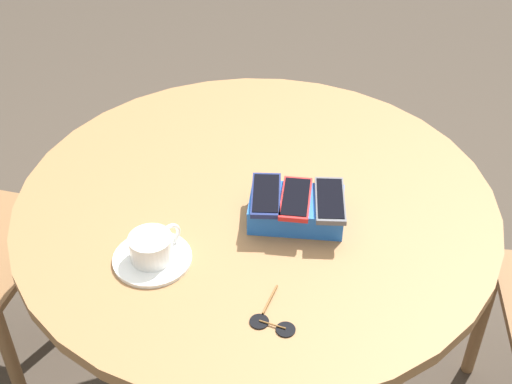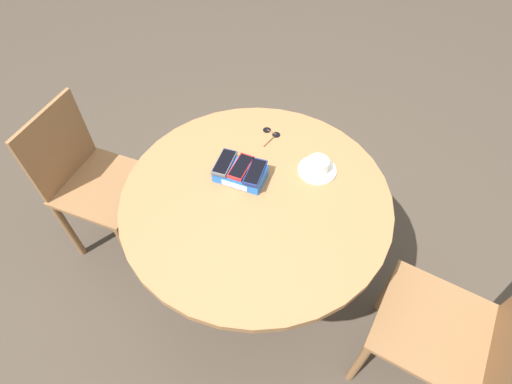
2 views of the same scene
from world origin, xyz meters
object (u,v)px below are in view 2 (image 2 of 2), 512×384
Objects in this scene: sunglasses at (271,134)px; chair_far_side at (453,335)px; round_table at (256,210)px; phone_gray at (224,162)px; saucer at (317,170)px; phone_box at (240,173)px; chair_near_window at (95,183)px; coffee_cup at (317,165)px; phone_navy at (255,172)px; phone_red at (241,167)px.

chair_far_side is (0.84, -0.62, -0.31)m from sunglasses.
phone_gray is at bearing 149.06° from round_table.
sunglasses is at bearing 142.04° from saucer.
phone_box is 0.25× the size of chair_near_window.
phone_gray is 0.38m from coffee_cup.
coffee_cup is (-0.00, -0.00, 0.03)m from saucer.
round_table is 0.89m from chair_near_window.
phone_box is (-0.08, 0.07, 0.13)m from round_table.
phone_box is 0.08m from phone_gray.
round_table is at bearing -140.49° from saucer.
phone_navy is 1.16× the size of sunglasses.
phone_navy reaches higher than phone_box.
saucer reaches higher than sunglasses.
coffee_cup is at bearing 18.53° from phone_red.
chair_far_side is at bearing -17.83° from round_table.
phone_gray reaches higher than round_table.
sunglasses reaches higher than round_table.
phone_box is at bearing -119.50° from phone_red.
round_table is 7.34× the size of phone_navy.
phone_box is at bearing 137.69° from round_table.
round_table is 4.98× the size of phone_box.
phone_gray is 0.31m from sunglasses.
saucer is at bearing -37.96° from sunglasses.
chair_near_window is (-0.71, 0.05, -0.36)m from phone_gray.
phone_red is 0.17× the size of chair_far_side.
saucer is 1.26× the size of sunglasses.
chair_near_window is (-0.86, 0.14, -0.20)m from round_table.
phone_navy is 0.92× the size of saucer.
round_table is 10.42× the size of coffee_cup.
sunglasses is (-0.22, 0.18, -0.03)m from coffee_cup.
chair_far_side is at bearing -35.85° from coffee_cup.
saucer reaches higher than round_table.
coffee_cup is 0.83m from chair_far_side.
phone_red is at bearing -4.12° from chair_near_window.
phone_gray and phone_navy have the same top height.
phone_navy is (0.13, -0.03, -0.00)m from phone_gray.
round_table is 1.23× the size of chair_near_window.
phone_gray is 0.07m from phone_red.
phone_box is at bearing -160.70° from coffee_cup.
round_table is 8.49× the size of sunglasses.
phone_red reaches higher than phone_box.
chair_far_side is at bearing -36.59° from sunglasses.
round_table is 0.31m from coffee_cup.
phone_red reaches higher than saucer.
saucer is 0.18× the size of chair_near_window.
phone_navy is 0.17× the size of chair_far_side.
sunglasses is (0.07, 0.28, -0.06)m from phone_red.
chair_far_side is (1.69, -0.40, -0.01)m from chair_near_window.
coffee_cup is 0.12× the size of chair_far_side.
saucer is at bearing 42.01° from coffee_cup.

